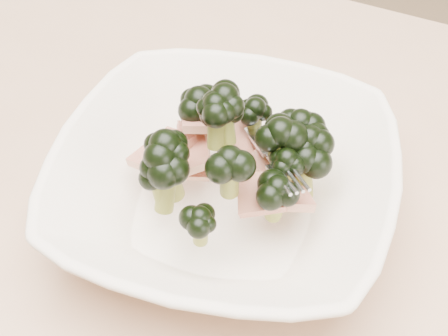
# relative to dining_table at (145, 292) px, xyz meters

# --- Properties ---
(dining_table) EXTENTS (1.20, 0.80, 0.75)m
(dining_table) POSITION_rel_dining_table_xyz_m (0.00, 0.00, 0.00)
(dining_table) COLOR tan
(dining_table) RESTS_ON ground
(broccoli_dish) EXTENTS (0.31, 0.31, 0.12)m
(broccoli_dish) POSITION_rel_dining_table_xyz_m (0.06, 0.05, 0.14)
(broccoli_dish) COLOR #F6E4D0
(broccoli_dish) RESTS_ON dining_table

